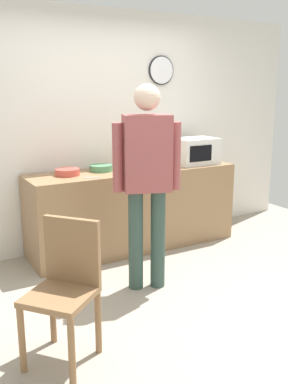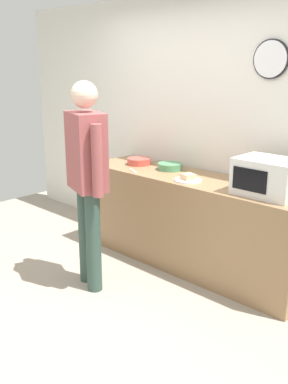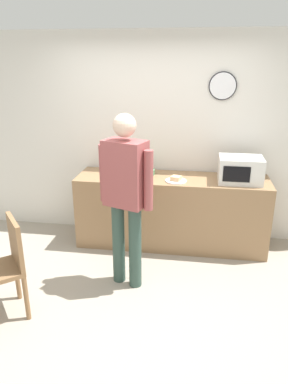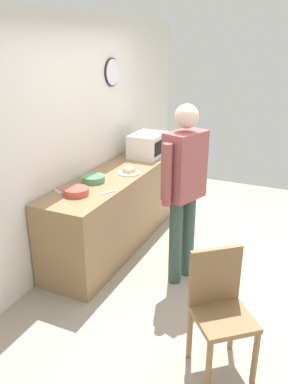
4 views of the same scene
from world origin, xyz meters
name	(u,v)px [view 2 (image 2 of 4)]	position (x,y,z in m)	size (l,w,h in m)	color
ground_plane	(77,300)	(0.00, 0.00, 0.00)	(6.00, 6.00, 0.00)	#9E9384
back_wall	(197,127)	(0.00, 1.60, 1.30)	(5.40, 0.13, 2.60)	silver
kitchen_counter	(191,222)	(0.25, 1.22, 0.45)	(2.35, 0.62, 0.90)	#93704C
microwave	(268,177)	(1.05, 1.18, 1.05)	(0.50, 0.39, 0.30)	silver
sandwich_plate	(188,179)	(0.31, 1.08, 0.92)	(0.25, 0.25, 0.07)	white
salad_bowl	(139,161)	(-0.49, 1.26, 0.93)	(0.25, 0.25, 0.07)	#C64C42
cereal_bowl	(170,166)	(-0.10, 1.30, 0.93)	(0.25, 0.25, 0.07)	#4C8E60
fork_utensil	(133,171)	(-0.33, 1.00, 0.90)	(0.17, 0.02, 0.01)	silver
spoon_utensil	(151,161)	(-0.51, 1.47, 0.90)	(0.17, 0.02, 0.01)	silver
person_standing	(87,171)	(-0.13, 0.27, 1.06)	(0.56, 0.36, 1.80)	#324B41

